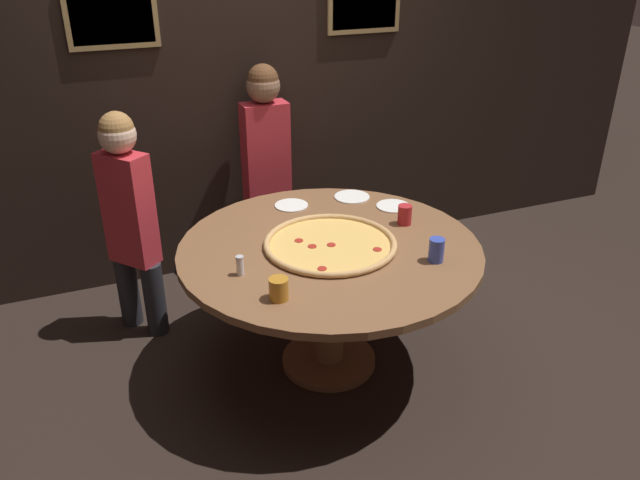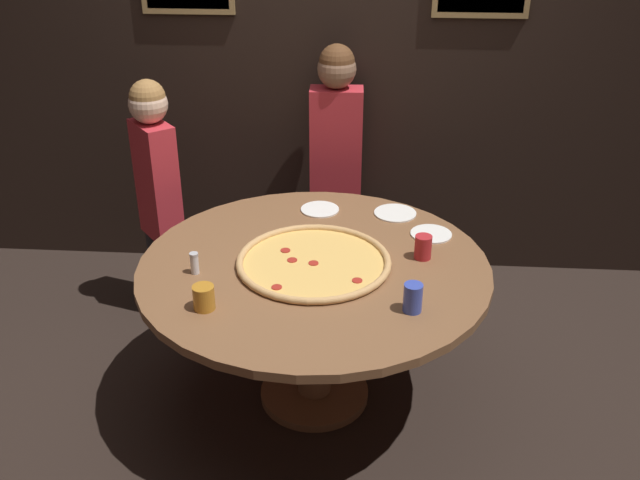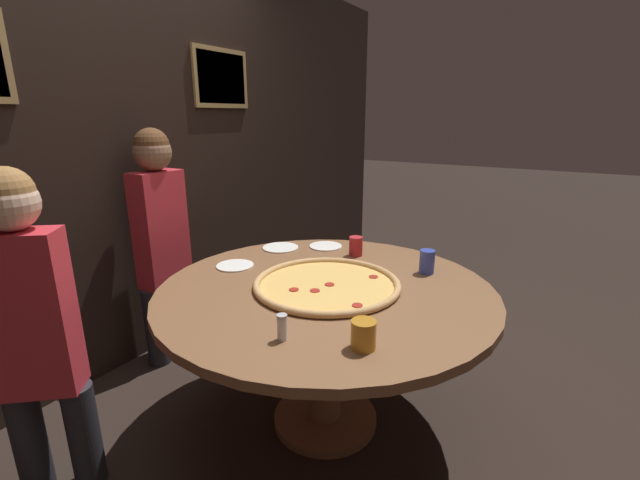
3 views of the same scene
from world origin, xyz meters
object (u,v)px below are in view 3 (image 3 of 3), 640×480
at_px(diner_side_right, 33,321).
at_px(condiment_shaker, 282,327).
at_px(diner_far_right, 161,234).
at_px(giant_pizza, 327,284).
at_px(white_plate_far_back, 235,266).
at_px(drink_cup_near_left, 363,335).
at_px(drink_cup_far_left, 427,262).
at_px(white_plate_right_side, 281,248).
at_px(dining_table, 326,313).
at_px(drink_cup_beside_pizza, 356,246).
at_px(white_plate_beside_cup, 326,246).

bearing_deg(diner_side_right, condiment_shaker, 165.37).
bearing_deg(diner_far_right, giant_pizza, 86.35).
bearing_deg(white_plate_far_back, drink_cup_near_left, -112.73).
distance_m(drink_cup_far_left, condiment_shaker, 0.94).
xyz_separation_m(white_plate_right_side, diner_side_right, (-1.27, 0.22, 0.01)).
relative_size(giant_pizza, white_plate_right_side, 3.22).
bearing_deg(condiment_shaker, dining_table, 13.16).
height_order(dining_table, drink_cup_near_left, drink_cup_near_left).
xyz_separation_m(drink_cup_far_left, diner_far_right, (-0.38, 1.51, 0.01)).
height_order(drink_cup_beside_pizza, white_plate_beside_cup, drink_cup_beside_pizza).
relative_size(giant_pizza, drink_cup_near_left, 6.75).
xyz_separation_m(white_plate_far_back, diner_far_right, (0.05, 0.63, 0.07)).
xyz_separation_m(drink_cup_beside_pizza, drink_cup_far_left, (-0.06, -0.43, 0.01)).
xyz_separation_m(dining_table, white_plate_beside_cup, (0.53, 0.31, 0.14)).
distance_m(diner_far_right, diner_side_right, 1.03).
xyz_separation_m(giant_pizza, diner_far_right, (0.04, 1.18, 0.06)).
height_order(white_plate_far_back, diner_side_right, diner_side_right).
height_order(drink_cup_near_left, white_plate_far_back, drink_cup_near_left).
xyz_separation_m(dining_table, diner_side_right, (-0.90, 0.75, 0.15)).
bearing_deg(white_plate_right_side, dining_table, -124.75).
relative_size(drink_cup_beside_pizza, condiment_shaker, 1.12).
distance_m(dining_table, drink_cup_beside_pizza, 0.52).
height_order(drink_cup_near_left, white_plate_right_side, drink_cup_near_left).
bearing_deg(drink_cup_far_left, diner_far_right, 104.02).
distance_m(drink_cup_far_left, white_plate_far_back, 0.99).
relative_size(giant_pizza, condiment_shaker, 7.02).
bearing_deg(white_plate_right_side, white_plate_far_back, 177.57).
height_order(dining_table, diner_far_right, diner_far_right).
distance_m(drink_cup_beside_pizza, white_plate_far_back, 0.67).
distance_m(white_plate_far_back, diner_side_right, 0.91).
bearing_deg(white_plate_far_back, drink_cup_beside_pizza, -43.14).
distance_m(drink_cup_near_left, white_plate_far_back, 1.01).
bearing_deg(white_plate_far_back, condiment_shaker, -126.40).
bearing_deg(dining_table, diner_far_right, 88.26).
height_order(white_plate_right_side, diner_side_right, diner_side_right).
bearing_deg(diner_far_right, dining_table, 86.53).
height_order(white_plate_beside_cup, white_plate_right_side, same).
xyz_separation_m(drink_cup_beside_pizza, diner_side_right, (-1.38, 0.66, -0.04)).
bearing_deg(giant_pizza, dining_table, 59.12).
distance_m(condiment_shaker, diner_far_right, 1.40).
height_order(drink_cup_near_left, white_plate_beside_cup, drink_cup_near_left).
height_order(giant_pizza, diner_side_right, diner_side_right).
height_order(white_plate_right_side, white_plate_far_back, same).
height_order(drink_cup_beside_pizza, white_plate_far_back, drink_cup_beside_pizza).
relative_size(white_plate_beside_cup, white_plate_right_side, 0.93).
relative_size(dining_table, white_plate_far_back, 7.99).
distance_m(white_plate_beside_cup, diner_far_right, 0.99).
bearing_deg(diner_side_right, giant_pizza, -169.54).
bearing_deg(diner_far_right, white_plate_far_back, 83.87).
bearing_deg(diner_side_right, drink_cup_beside_pizza, -155.18).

